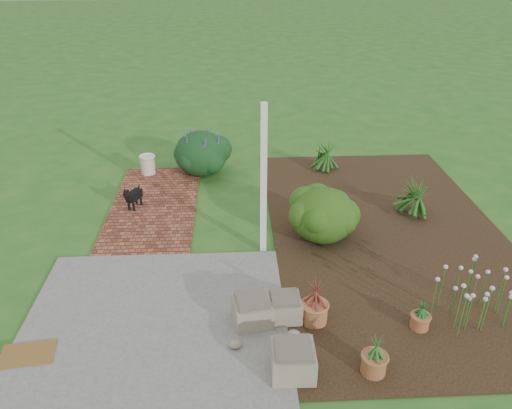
{
  "coord_description": "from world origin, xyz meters",
  "views": [
    {
      "loc": [
        -0.17,
        -6.82,
        4.54
      ],
      "look_at": [
        0.2,
        0.4,
        0.7
      ],
      "focal_mm": 35.0,
      "sensor_mm": 36.0,
      "label": 1
    }
  ],
  "objects_px": {
    "cream_ceramic_urn": "(148,165)",
    "evergreen_shrub": "(323,214)",
    "stone_trough_near": "(293,361)",
    "black_dog": "(133,196)"
  },
  "relations": [
    {
      "from": "cream_ceramic_urn",
      "to": "evergreen_shrub",
      "type": "xyz_separation_m",
      "value": [
        3.33,
        -2.81,
        0.25
      ]
    },
    {
      "from": "black_dog",
      "to": "evergreen_shrub",
      "type": "height_order",
      "value": "evergreen_shrub"
    },
    {
      "from": "black_dog",
      "to": "stone_trough_near",
      "type": "bearing_deg",
      "value": -35.15
    },
    {
      "from": "stone_trough_near",
      "to": "cream_ceramic_urn",
      "type": "relative_size",
      "value": 1.24
    },
    {
      "from": "black_dog",
      "to": "cream_ceramic_urn",
      "type": "xyz_separation_m",
      "value": [
        0.05,
        1.61,
        -0.06
      ]
    },
    {
      "from": "stone_trough_near",
      "to": "evergreen_shrub",
      "type": "distance_m",
      "value": 3.11
    },
    {
      "from": "stone_trough_near",
      "to": "black_dog",
      "type": "relative_size",
      "value": 1.02
    },
    {
      "from": "cream_ceramic_urn",
      "to": "evergreen_shrub",
      "type": "height_order",
      "value": "evergreen_shrub"
    },
    {
      "from": "stone_trough_near",
      "to": "cream_ceramic_urn",
      "type": "bearing_deg",
      "value": 113.21
    },
    {
      "from": "stone_trough_near",
      "to": "cream_ceramic_urn",
      "type": "height_order",
      "value": "cream_ceramic_urn"
    }
  ]
}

